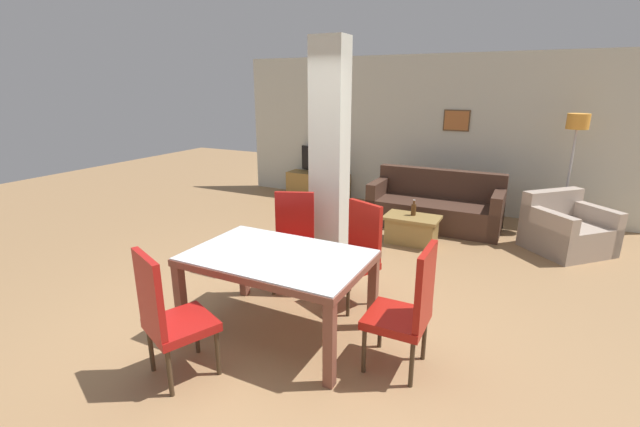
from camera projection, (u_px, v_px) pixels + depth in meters
The scene contains 15 objects.
ground_plane at pixel (280, 331), 3.95m from camera, with size 18.00×18.00×0.00m, color #97724B.
back_wall at pixel (421, 133), 7.71m from camera, with size 7.20×0.09×2.70m.
divider_pillar at pixel (329, 160), 4.94m from camera, with size 0.39×0.30×2.70m.
dining_table at pixel (278, 270), 3.78m from camera, with size 1.56×1.02×0.77m.
dining_chair_far_right at pixel (356, 251), 4.38m from camera, with size 0.61×0.61×1.05m.
dining_chair_head_right at pixel (408, 307), 3.28m from camera, with size 0.46×0.46×1.05m.
dining_chair_near_left at pixel (168, 314), 3.18m from camera, with size 0.60×0.60×1.05m.
dining_chair_far_left at pixel (294, 238), 4.76m from camera, with size 0.60×0.60×1.05m.
sofa at pixel (435, 208), 6.84m from camera, with size 2.02×0.85×0.88m.
armchair at pixel (566, 231), 5.83m from camera, with size 1.26×1.26×0.78m.
coffee_table at pixel (412, 229), 6.12m from camera, with size 0.76×0.48×0.40m.
bottle at pixel (414, 209), 6.08m from camera, with size 0.07×0.07×0.23m.
tv_stand at pixel (318, 185), 8.64m from camera, with size 1.27×0.40×0.49m.
tv_screen at pixel (318, 161), 8.50m from camera, with size 0.89×0.38×0.52m.
floor_lamp at pixel (576, 134), 6.20m from camera, with size 0.30×0.30×1.79m.
Camera 1 is at (1.91, -2.92, 2.19)m, focal length 24.00 mm.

